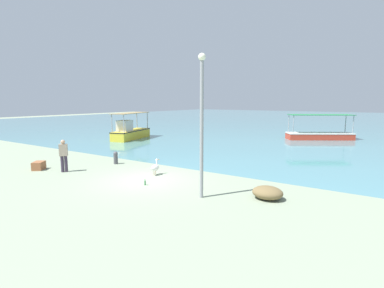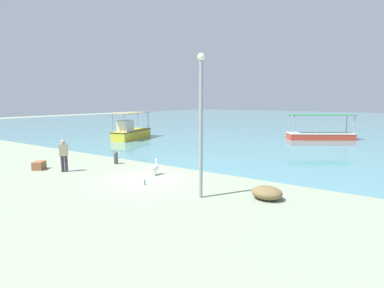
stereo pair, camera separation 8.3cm
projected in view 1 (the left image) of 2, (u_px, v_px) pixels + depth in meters
ground at (146, 180)px, 13.98m from camera, size 120.00×120.00×0.00m
harbor_water at (328, 121)px, 53.56m from camera, size 110.00×90.00×0.00m
fishing_boat_near_right at (319, 134)px, 28.41m from camera, size 6.01×4.68×2.35m
fishing_boat_outer at (130, 132)px, 28.58m from camera, size 2.77×5.32×2.49m
pelican at (155, 168)px, 14.91m from camera, size 0.35×0.81×0.80m
lamp_post at (202, 118)px, 11.07m from camera, size 0.28×0.28×5.39m
mooring_bollard at (116, 157)px, 17.47m from camera, size 0.25×0.25×0.74m
fisherman_standing at (64, 155)px, 15.46m from camera, size 0.43×0.44×1.69m
net_pile at (267, 193)px, 11.30m from camera, size 1.16×0.99×0.49m
cargo_crate at (39, 166)px, 16.07m from camera, size 0.82×0.86×0.44m
glass_bottle at (145, 183)px, 13.15m from camera, size 0.07×0.07×0.27m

